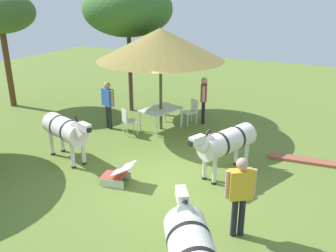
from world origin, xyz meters
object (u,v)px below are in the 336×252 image
object	(u,v)px
zebra_nearest_camera	(192,252)
zebra_by_umbrella	(226,142)
shade_umbrella	(160,44)
guest_beside_umbrella	(204,96)
zebra_toward_hut	(66,130)
patio_chair_west_end	(128,120)
striped_lounge_chair	(118,174)
guest_behind_table	(108,101)
acacia_tree_right_background	(128,10)
patio_dining_table	(161,111)
standing_watcher	(240,190)
patio_chair_east_end	(192,110)

from	to	relation	value
zebra_nearest_camera	zebra_by_umbrella	xyz separation A→B (m)	(4.28, 0.89, -0.06)
shade_umbrella	zebra_nearest_camera	xyz separation A→B (m)	(-6.52, -3.96, -1.97)
guest_beside_umbrella	zebra_toward_hut	world-z (taller)	guest_beside_umbrella
patio_chair_west_end	guest_beside_umbrella	size ratio (longest dim) A/B	0.53
striped_lounge_chair	guest_behind_table	bearing A→B (deg)	27.29
shade_umbrella	acacia_tree_right_background	size ratio (longest dim) A/B	0.86
guest_beside_umbrella	zebra_nearest_camera	world-z (taller)	guest_beside_umbrella
patio_chair_west_end	guest_beside_umbrella	xyz separation A→B (m)	(2.21, -1.85, 0.51)
patio_chair_west_end	zebra_nearest_camera	bearing A→B (deg)	-11.89
patio_dining_table	zebra_toward_hut	size ratio (longest dim) A/B	0.73
zebra_toward_hut	zebra_nearest_camera	bearing A→B (deg)	77.90
patio_chair_west_end	zebra_nearest_camera	world-z (taller)	zebra_nearest_camera
shade_umbrella	standing_watcher	world-z (taller)	shade_umbrella
patio_chair_west_end	zebra_nearest_camera	xyz separation A→B (m)	(-5.54, -4.71, 0.46)
zebra_nearest_camera	patio_dining_table	bearing A→B (deg)	87.72
striped_lounge_chair	shade_umbrella	bearing A→B (deg)	0.70
acacia_tree_right_background	zebra_toward_hut	bearing A→B (deg)	-169.58
patio_dining_table	zebra_nearest_camera	size ratio (longest dim) A/B	0.83
guest_behind_table	standing_watcher	bearing A→B (deg)	165.86
shade_umbrella	zebra_nearest_camera	bearing A→B (deg)	-148.71
patio_dining_table	standing_watcher	world-z (taller)	standing_watcher
shade_umbrella	standing_watcher	size ratio (longest dim) A/B	2.50
zebra_by_umbrella	guest_beside_umbrella	bearing A→B (deg)	-38.24
patio_dining_table	patio_chair_east_end	size ratio (longest dim) A/B	1.76
patio_chair_east_end	guest_beside_umbrella	size ratio (longest dim) A/B	0.53
guest_beside_umbrella	acacia_tree_right_background	bearing A→B (deg)	-110.68
patio_dining_table	zebra_nearest_camera	world-z (taller)	zebra_nearest_camera
guest_beside_umbrella	acacia_tree_right_background	distance (m)	4.30
patio_chair_west_end	zebra_by_umbrella	xyz separation A→B (m)	(-1.26, -3.83, 0.40)
striped_lounge_chair	zebra_by_umbrella	xyz separation A→B (m)	(1.66, -2.24, 0.67)
zebra_by_umbrella	patio_chair_east_end	bearing A→B (deg)	-32.05
guest_behind_table	patio_dining_table	bearing A→B (deg)	-135.51
zebra_nearest_camera	zebra_toward_hut	xyz separation A→B (m)	(3.10, 5.16, -0.05)
zebra_by_umbrella	acacia_tree_right_background	world-z (taller)	acacia_tree_right_background
standing_watcher	striped_lounge_chair	size ratio (longest dim) A/B	1.86
guest_beside_umbrella	shade_umbrella	bearing A→B (deg)	-60.51
guest_beside_umbrella	striped_lounge_chair	world-z (taller)	guest_beside_umbrella
standing_watcher	acacia_tree_right_background	distance (m)	9.02
zebra_nearest_camera	zebra_toward_hut	world-z (taller)	zebra_nearest_camera
patio_chair_east_end	standing_watcher	bearing A→B (deg)	159.12
patio_chair_west_end	acacia_tree_right_background	bearing A→B (deg)	157.40
patio_dining_table	patio_chair_west_end	distance (m)	1.24
acacia_tree_right_background	standing_watcher	bearing A→B (deg)	-133.60
patio_dining_table	striped_lounge_chair	world-z (taller)	patio_dining_table
zebra_toward_hut	patio_chair_west_end	bearing A→B (deg)	-171.36
guest_behind_table	acacia_tree_right_background	distance (m)	3.63
patio_dining_table	guest_beside_umbrella	bearing A→B (deg)	-41.76
standing_watcher	patio_dining_table	bearing A→B (deg)	97.77
patio_chair_east_end	guest_behind_table	world-z (taller)	guest_behind_table
shade_umbrella	zebra_toward_hut	size ratio (longest dim) A/B	1.96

